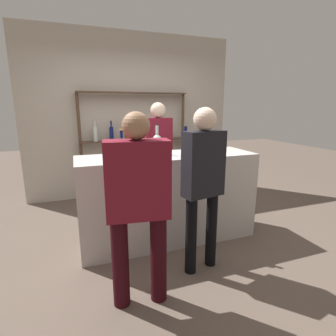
{
  "coord_description": "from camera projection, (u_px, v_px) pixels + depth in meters",
  "views": [
    {
      "loc": [
        -0.99,
        -2.77,
        1.56
      ],
      "look_at": [
        0.0,
        0.0,
        0.88
      ],
      "focal_mm": 28.0,
      "sensor_mm": 36.0,
      "label": 1
    }
  ],
  "objects": [
    {
      "name": "counter_bottle_2",
      "position": [
        185.0,
        145.0,
        2.83
      ],
      "size": [
        0.09,
        0.09,
        0.34
      ],
      "color": "#0F1956",
      "rests_on": "bar_counter"
    },
    {
      "name": "ground_plane",
      "position": [
        168.0,
        237.0,
        3.22
      ],
      "size": [
        16.0,
        16.0,
        0.0
      ],
      "primitive_type": "plane",
      "color": "brown"
    },
    {
      "name": "counter_bottle_1",
      "position": [
        122.0,
        148.0,
        2.66
      ],
      "size": [
        0.08,
        0.08,
        0.32
      ],
      "color": "#0F1956",
      "rests_on": "bar_counter"
    },
    {
      "name": "customer_left",
      "position": [
        138.0,
        199.0,
        1.97
      ],
      "size": [
        0.5,
        0.27,
        1.54
      ],
      "rotation": [
        0.0,
        0.0,
        1.43
      ],
      "color": "black",
      "rests_on": "ground_plane"
    },
    {
      "name": "counter_bottle_0",
      "position": [
        157.0,
        143.0,
        3.01
      ],
      "size": [
        0.09,
        0.09,
        0.34
      ],
      "color": "silver",
      "rests_on": "bar_counter"
    },
    {
      "name": "wine_glass",
      "position": [
        131.0,
        148.0,
        2.73
      ],
      "size": [
        0.08,
        0.08,
        0.15
      ],
      "color": "silver",
      "rests_on": "bar_counter"
    },
    {
      "name": "back_shelf",
      "position": [
        134.0,
        129.0,
        4.54
      ],
      "size": [
        1.87,
        0.18,
        1.81
      ],
      "color": "#4C3828",
      "rests_on": "ground_plane"
    },
    {
      "name": "server_behind_counter",
      "position": [
        158.0,
        149.0,
        3.8
      ],
      "size": [
        0.39,
        0.21,
        1.63
      ],
      "rotation": [
        0.0,
        0.0,
        -1.61
      ],
      "color": "black",
      "rests_on": "ground_plane"
    },
    {
      "name": "customer_center",
      "position": [
        203.0,
        178.0,
        2.41
      ],
      "size": [
        0.41,
        0.24,
        1.56
      ],
      "rotation": [
        0.0,
        0.0,
        1.77
      ],
      "color": "black",
      "rests_on": "ground_plane"
    },
    {
      "name": "ice_bucket",
      "position": [
        204.0,
        142.0,
        3.23
      ],
      "size": [
        0.24,
        0.24,
        0.22
      ],
      "color": "#846647",
      "rests_on": "bar_counter"
    },
    {
      "name": "back_wall",
      "position": [
        132.0,
        116.0,
        4.66
      ],
      "size": [
        3.64,
        0.12,
        2.8
      ],
      "primitive_type": "cube",
      "color": "#B2A899",
      "rests_on": "ground_plane"
    },
    {
      "name": "bar_counter",
      "position": [
        168.0,
        198.0,
        3.11
      ],
      "size": [
        2.04,
        0.62,
        1.03
      ],
      "primitive_type": "cube",
      "color": "#B7B2AD",
      "rests_on": "ground_plane"
    }
  ]
}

